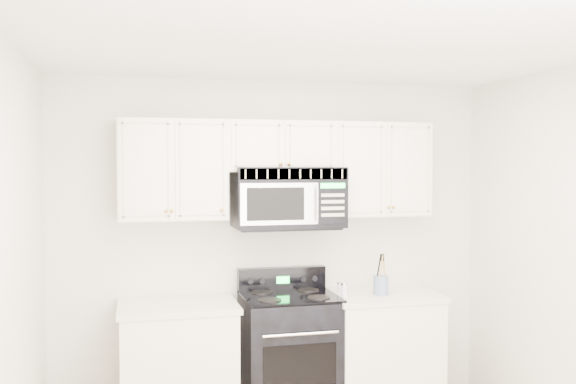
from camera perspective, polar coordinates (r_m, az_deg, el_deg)
name	(u,v)px	position (r m, az deg, el deg)	size (l,w,h in m)	color
room	(345,281)	(3.52, 5.12, -7.91)	(3.51, 3.51, 2.61)	brown
base_cabinet_left	(178,369)	(4.96, -9.74, -15.28)	(0.86, 0.65, 0.92)	beige
base_cabinet_right	(381,354)	(5.31, 8.30, -14.07)	(0.86, 0.65, 0.92)	beige
range	(290,353)	(5.08, 0.14, -14.14)	(0.71, 0.65, 1.11)	black
upper_cabinets	(279,165)	(4.99, -0.78, 2.44)	(2.44, 0.37, 0.75)	beige
microwave	(288,197)	(4.96, 0.00, -0.46)	(0.84, 0.47, 0.46)	black
utensil_crock	(381,285)	(5.10, 8.26, -8.16)	(0.12, 0.12, 0.31)	slate
shaker_salt	(344,290)	(4.97, 5.02, -8.67)	(0.05, 0.05, 0.11)	silver
shaker_pepper	(340,288)	(5.08, 4.63, -8.50)	(0.04, 0.04, 0.10)	silver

